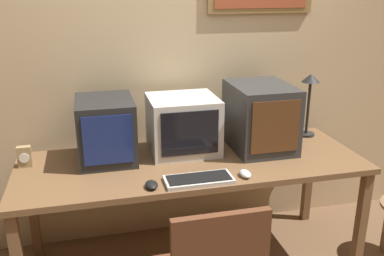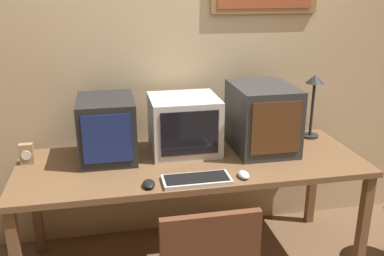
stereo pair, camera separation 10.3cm
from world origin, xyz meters
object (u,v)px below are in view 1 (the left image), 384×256
object	(u,v)px
mouse_near_keyboard	(245,174)
desk_lamp	(310,92)
monitor_center	(183,125)
mouse_far_corner	(152,185)
monitor_left	(106,130)
monitor_right	(260,117)
keyboard_main	(199,179)
desk_clock	(25,157)

from	to	relation	value
mouse_near_keyboard	desk_lamp	distance (m)	0.92
monitor_center	desk_lamp	size ratio (longest dim) A/B	0.96
mouse_near_keyboard	mouse_far_corner	xyz separation A→B (m)	(-0.54, -0.01, -0.00)
monitor_left	desk_lamp	size ratio (longest dim) A/B	0.97
monitor_right	desk_lamp	size ratio (longest dim) A/B	1.08
keyboard_main	desk_lamp	size ratio (longest dim) A/B	0.85
monitor_right	mouse_near_keyboard	distance (m)	0.52
desk_lamp	monitor_right	bearing A→B (deg)	-161.16
mouse_near_keyboard	desk_clock	distance (m)	1.31
monitor_left	monitor_center	xyz separation A→B (m)	(0.49, 0.01, -0.01)
monitor_right	desk_lamp	xyz separation A→B (m)	(0.42, 0.14, 0.11)
monitor_center	mouse_far_corner	xyz separation A→B (m)	(-0.28, -0.48, -0.16)
monitor_left	mouse_near_keyboard	xyz separation A→B (m)	(0.74, -0.46, -0.17)
keyboard_main	mouse_near_keyboard	distance (m)	0.27
desk_clock	mouse_near_keyboard	bearing A→B (deg)	-20.01
monitor_left	monitor_right	world-z (taller)	monitor_right
monitor_right	desk_lamp	distance (m)	0.46
monitor_right	desk_clock	distance (m)	1.49
monitor_right	keyboard_main	size ratio (longest dim) A/B	1.27
monitor_left	monitor_right	bearing A→B (deg)	-2.98
mouse_far_corner	desk_lamp	world-z (taller)	desk_lamp
monitor_left	monitor_right	xyz separation A→B (m)	(0.99, -0.05, 0.02)
desk_clock	desk_lamp	bearing A→B (deg)	3.11
monitor_center	desk_lamp	bearing A→B (deg)	4.95
monitor_center	keyboard_main	xyz separation A→B (m)	(-0.02, -0.47, -0.17)
monitor_left	mouse_near_keyboard	bearing A→B (deg)	-31.64
keyboard_main	mouse_far_corner	bearing A→B (deg)	-177.61
keyboard_main	desk_lamp	world-z (taller)	desk_lamp
monitor_left	mouse_near_keyboard	world-z (taller)	monitor_left
mouse_near_keyboard	desk_lamp	size ratio (longest dim) A/B	0.23
monitor_center	keyboard_main	bearing A→B (deg)	-92.01
monitor_center	mouse_near_keyboard	distance (m)	0.56
keyboard_main	mouse_far_corner	xyz separation A→B (m)	(-0.27, -0.01, 0.00)
desk_lamp	keyboard_main	bearing A→B (deg)	-149.80
monitor_left	desk_clock	world-z (taller)	monitor_left
mouse_near_keyboard	keyboard_main	bearing A→B (deg)	179.79
monitor_left	monitor_center	distance (m)	0.49
monitor_right	mouse_far_corner	xyz separation A→B (m)	(-0.79, -0.42, -0.20)
keyboard_main	mouse_far_corner	world-z (taller)	mouse_far_corner
keyboard_main	desk_clock	bearing A→B (deg)	154.98
keyboard_main	monitor_center	bearing A→B (deg)	87.99
monitor_left	mouse_far_corner	xyz separation A→B (m)	(0.21, -0.47, -0.17)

